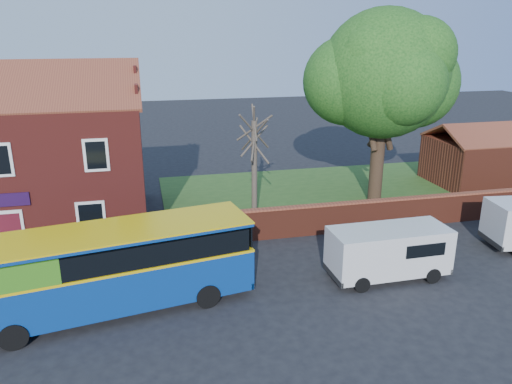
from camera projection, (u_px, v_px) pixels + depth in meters
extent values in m
plane|color=black|center=(183.00, 329.00, 17.38)|extent=(120.00, 120.00, 0.00)
cube|color=gray|center=(6.00, 274.00, 21.18)|extent=(18.00, 3.50, 0.12)
cube|color=#426B28|center=(367.00, 191.00, 32.19)|extent=(26.00, 12.00, 0.04)
cube|color=maroon|center=(23.00, 167.00, 25.52)|extent=(12.00, 8.00, 6.50)
cube|color=brown|center=(0.00, 87.00, 22.35)|extent=(12.30, 4.08, 2.16)
cube|color=brown|center=(19.00, 78.00, 26.06)|extent=(12.30, 4.08, 2.16)
cube|color=#4C0F19|center=(11.00, 236.00, 22.44)|extent=(0.95, 0.04, 2.10)
cube|color=silver|center=(11.00, 234.00, 22.44)|extent=(1.20, 0.06, 2.30)
cube|color=#210B31|center=(5.00, 200.00, 21.90)|extent=(2.00, 0.06, 0.60)
cube|color=maroon|center=(417.00, 212.00, 26.41)|extent=(22.00, 0.30, 1.50)
cube|color=brown|center=(419.00, 197.00, 26.16)|extent=(22.00, 0.38, 0.10)
cube|color=maroon|center=(492.00, 161.00, 33.66)|extent=(8.00, 5.00, 3.00)
cube|color=brown|center=(510.00, 134.00, 31.87)|extent=(8.20, 2.56, 1.24)
cube|color=brown|center=(484.00, 127.00, 34.19)|extent=(8.20, 2.56, 1.24)
cube|color=navy|center=(111.00, 281.00, 18.23)|extent=(10.60, 4.34, 1.64)
cube|color=#DBB20B|center=(109.00, 261.00, 17.97)|extent=(10.62, 4.37, 0.10)
cube|color=black|center=(108.00, 248.00, 17.82)|extent=(10.20, 4.29, 0.82)
cube|color=#3E861D|center=(2.00, 265.00, 16.55)|extent=(3.91, 3.19, 0.87)
cube|color=navy|center=(106.00, 234.00, 17.65)|extent=(10.60, 4.34, 0.14)
cube|color=#DBB20B|center=(106.00, 232.00, 17.63)|extent=(10.65, 4.39, 0.06)
cylinder|color=black|center=(14.00, 336.00, 16.16)|extent=(0.96, 0.44, 0.93)
cylinder|color=black|center=(16.00, 301.00, 18.28)|extent=(0.96, 0.44, 0.93)
cylinder|color=black|center=(208.00, 296.00, 18.62)|extent=(0.96, 0.44, 0.93)
cylinder|color=black|center=(190.00, 269.00, 20.74)|extent=(0.96, 0.44, 0.93)
cube|color=silver|center=(388.00, 250.00, 20.66)|extent=(4.96, 2.05, 1.87)
cube|color=black|center=(437.00, 238.00, 21.08)|extent=(0.11, 1.68, 0.74)
cube|color=black|center=(438.00, 262.00, 21.48)|extent=(0.13, 1.97, 0.24)
cylinder|color=black|center=(362.00, 284.00, 19.73)|extent=(0.65, 0.23, 0.65)
cylinder|color=black|center=(343.00, 264.00, 21.44)|extent=(0.65, 0.23, 0.65)
cylinder|color=black|center=(433.00, 275.00, 20.45)|extent=(0.65, 0.23, 0.65)
cylinder|color=black|center=(409.00, 257.00, 22.16)|extent=(0.65, 0.23, 0.65)
cylinder|color=black|center=(496.00, 233.00, 24.65)|extent=(0.70, 0.30, 0.68)
cylinder|color=black|center=(377.00, 164.00, 29.64)|extent=(0.81, 0.81, 4.64)
sphere|color=#438028|center=(384.00, 74.00, 28.01)|extent=(7.26, 7.26, 7.26)
sphere|color=#438028|center=(413.00, 83.00, 29.03)|extent=(5.24, 5.24, 5.24)
sphere|color=#438028|center=(347.00, 81.00, 28.29)|extent=(5.04, 5.04, 5.04)
cylinder|color=#4C4238|center=(254.00, 171.00, 26.79)|extent=(0.31, 0.31, 5.42)
cylinder|color=#4C4238|center=(254.00, 135.00, 26.19)|extent=(0.32, 2.64, 2.13)
cylinder|color=#4C4238|center=(254.00, 139.00, 26.25)|extent=(1.38, 1.95, 1.95)
cylinder|color=#4C4238|center=(254.00, 132.00, 26.13)|extent=(2.22, 1.02, 2.16)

